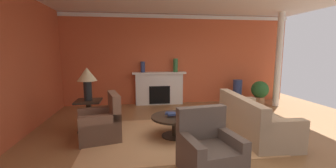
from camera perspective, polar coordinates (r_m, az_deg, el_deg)
The scene contains 19 objects.
ground_plane at distance 4.84m, azimuth 9.16°, elevation -13.71°, with size 9.74×9.74×0.00m, color olive.
wall_fireplace at distance 7.81m, azimuth 1.85°, elevation 6.24°, with size 8.09×0.12×3.04m, color #C65633.
wall_window at distance 5.18m, azimuth -36.33°, elevation 3.55°, with size 0.12×7.31×3.04m, color #C65633.
crown_moulding at distance 7.82m, azimuth 2.01°, elevation 16.84°, with size 8.09×0.08×0.12m, color white.
area_rug at distance 4.91m, azimuth 1.72°, elevation -13.18°, with size 3.65×2.43×0.01m, color tan.
fireplace at distance 7.62m, azimuth -2.25°, elevation -1.30°, with size 1.80×0.35×1.11m.
sofa at distance 5.27m, azimuth 20.85°, elevation -8.87°, with size 1.00×2.14×0.85m.
armchair_near_window at distance 4.89m, azimuth -16.70°, elevation -9.90°, with size 0.96×0.96×0.95m.
armchair_facing_fireplace at distance 3.53m, azimuth 10.39°, elevation -16.92°, with size 0.92×0.92×0.95m.
coffee_table at distance 4.80m, azimuth 1.74°, elevation -9.52°, with size 1.00×1.00×0.45m.
side_table at distance 5.49m, azimuth -19.54°, elevation -7.01°, with size 0.56×0.56×0.70m.
table_lamp at distance 5.34m, azimuth -19.97°, elevation 1.58°, with size 0.44×0.44×0.75m.
vase_mantel_left at distance 7.45m, azimuth -6.47°, elevation 4.35°, with size 0.14×0.14×0.36m, color navy.
vase_mantel_right at distance 7.56m, azimuth 1.91°, elevation 4.81°, with size 0.16×0.16×0.45m, color #33703D.
vase_tall_corner at distance 8.10m, azimuth 17.27°, elevation -1.91°, with size 0.30×0.30×0.84m, color navy.
book_red_cover at distance 4.91m, azimuth 0.42°, elevation -7.48°, with size 0.18×0.16×0.03m, color navy.
book_art_folio at distance 4.72m, azimuth 1.08°, elevation -7.69°, with size 0.20×0.15×0.04m, color navy.
potted_plant at distance 8.02m, azimuth 22.40°, elevation -1.73°, with size 0.56×0.56×0.83m.
column_white at distance 8.16m, azimuth 26.39°, elevation 5.47°, with size 0.20×0.20×3.04m, color white.
Camera 1 is at (-1.38, -4.27, 1.81)m, focal length 23.86 mm.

